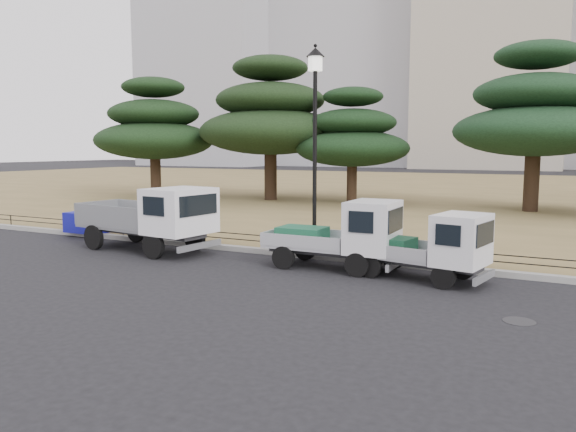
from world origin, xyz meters
The scene contains 14 objects.
ground centered at (0.00, 0.00, 0.00)m, with size 220.00×220.00×0.00m, color black.
lawn centered at (0.00, 30.60, 0.07)m, with size 120.00×56.00×0.15m, color olive.
curb centered at (0.00, 2.60, 0.08)m, with size 120.00×0.25×0.16m, color gray.
truck_large centered at (-4.51, 1.37, 1.14)m, with size 4.89×2.41×2.05m.
truck_kei_front centered at (1.81, 1.60, 0.93)m, with size 3.56×1.56×1.88m.
truck_kei_rear centered at (4.20, 1.36, 0.85)m, with size 3.44×1.93×1.70m.
street_lamp centered at (0.43, 2.90, 4.19)m, with size 0.53×0.53×5.98m.
pipe_fence centered at (0.00, 2.75, 0.44)m, with size 38.00×0.04×0.40m.
tarp_pile centered at (-8.63, 2.78, 0.57)m, with size 1.58×1.16×1.05m.
manhole centered at (6.50, -1.20, 0.01)m, with size 0.60×0.60×0.01m, color #2D2D30.
pine_west_far centered at (-16.36, 15.69, 4.47)m, with size 7.40×7.40×7.48m.
pine_west_near centered at (-8.94, 17.32, 5.04)m, with size 8.48×8.48×8.48m.
pine_center_left centered at (-3.75, 17.31, 3.86)m, with size 6.33×6.33×6.43m.
pine_center_right centered at (5.47, 17.62, 4.88)m, with size 7.69×7.69×8.16m.
Camera 1 is at (7.24, -12.29, 3.24)m, focal length 35.00 mm.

